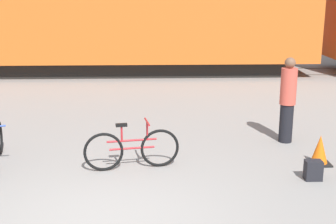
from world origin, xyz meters
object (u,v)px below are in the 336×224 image
(bicycle_maroon, at_px, (132,149))
(person_in_red, at_px, (288,100))
(backpack, at_px, (313,170))
(traffic_cone, at_px, (320,151))

(bicycle_maroon, xyz_separation_m, person_in_red, (3.16, 1.41, 0.53))
(backpack, distance_m, traffic_cone, 0.81)
(backpack, bearing_deg, bicycle_maroon, 168.80)
(traffic_cone, bearing_deg, bicycle_maroon, -178.07)
(traffic_cone, bearing_deg, backpack, -116.32)
(bicycle_maroon, height_order, backpack, bicycle_maroon)
(bicycle_maroon, distance_m, backpack, 3.13)
(person_in_red, distance_m, backpack, 2.15)
(person_in_red, xyz_separation_m, traffic_cone, (0.27, -1.30, -0.65))
(backpack, bearing_deg, person_in_red, 87.45)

